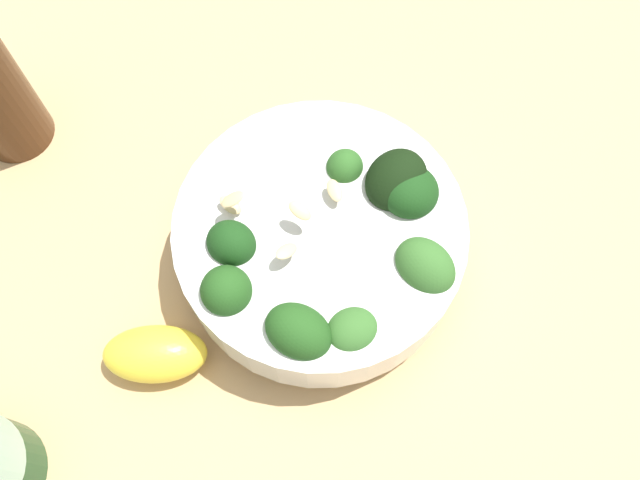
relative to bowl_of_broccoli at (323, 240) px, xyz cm
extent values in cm
cube|color=tan|center=(3.89, 2.31, -6.54)|extent=(64.50, 64.50, 4.21)
cylinder|color=white|center=(0.19, 0.26, -3.61)|extent=(11.66, 11.66, 1.67)
cylinder|color=white|center=(0.19, 0.26, -0.27)|extent=(21.21, 21.21, 5.00)
cylinder|color=silver|center=(0.19, 0.26, 1.83)|extent=(17.33, 17.33, 0.80)
cylinder|color=#3C7A32|center=(-5.29, 6.19, 0.63)|extent=(1.94, 1.96, 1.85)
ellipsoid|color=#23511C|center=(-5.29, 6.19, 2.43)|extent=(5.54, 5.87, 5.28)
cylinder|color=#2F662B|center=(3.20, -5.98, 0.78)|extent=(2.12, 2.25, 1.68)
ellipsoid|color=#194216|center=(3.20, -5.98, 2.61)|extent=(6.41, 6.68, 4.71)
cylinder|color=#4A8F3C|center=(-1.79, 6.33, 0.77)|extent=(1.31, 1.48, 1.39)
ellipsoid|color=#194216|center=(-1.79, 6.33, 2.37)|extent=(5.18, 5.17, 4.73)
cylinder|color=#589D47|center=(5.05, -1.17, 0.86)|extent=(1.50, 1.49, 0.93)
ellipsoid|color=#2D6023|center=(5.05, -1.17, 2.20)|extent=(4.40, 3.93, 3.64)
cylinder|color=#4A8F3C|center=(-7.73, 1.03, 0.43)|extent=(2.05, 2.08, 1.64)
ellipsoid|color=#23511C|center=(-7.73, 1.03, 2.45)|extent=(5.88, 5.98, 4.97)
cylinder|color=#2F662B|center=(-2.36, -7.24, 0.34)|extent=(1.92, 2.03, 2.03)
ellipsoid|color=#386B2B|center=(-2.36, -7.24, 2.33)|extent=(6.47, 6.13, 4.91)
cylinder|color=#4A8F3C|center=(-7.21, -2.50, 0.33)|extent=(1.64, 1.89, 1.86)
ellipsoid|color=#386B2B|center=(-7.21, -2.50, 2.00)|extent=(4.49, 4.61, 2.38)
cylinder|color=#589D47|center=(3.67, -5.13, 0.56)|extent=(1.24, 1.04, 1.26)
ellipsoid|color=#2D6023|center=(3.67, -5.13, 1.86)|extent=(3.50, 3.28, 3.65)
cylinder|color=#2F662B|center=(3.42, -4.94, 1.05)|extent=(1.95, 2.06, 1.59)
ellipsoid|color=black|center=(3.42, -4.94, 2.89)|extent=(7.17, 6.71, 5.09)
ellipsoid|color=#DBBC84|center=(2.51, -0.59, 3.24)|extent=(2.07, 1.69, 0.60)
ellipsoid|color=#DBBC84|center=(0.20, 1.64, 4.34)|extent=(1.79, 2.07, 0.96)
ellipsoid|color=#DBBC84|center=(-2.57, 2.26, 3.66)|extent=(2.00, 1.96, 0.94)
ellipsoid|color=#DBBC84|center=(0.50, 6.26, 4.72)|extent=(1.69, 2.05, 0.93)
ellipsoid|color=#DBBC84|center=(0.95, 6.70, 2.87)|extent=(1.78, 2.08, 0.90)
ellipsoid|color=yellow|center=(-8.90, 11.56, -2.56)|extent=(5.01, 7.99, 3.76)
camera|label=1|loc=(-19.55, -1.37, 45.76)|focal=37.84mm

